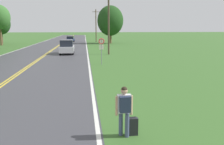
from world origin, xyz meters
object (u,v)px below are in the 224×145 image
(traffic_sign, at_px, (101,45))
(tree_right_cluster, at_px, (1,24))
(hitchhiker_person, at_px, (124,107))
(suitcase, at_px, (132,127))
(car_silver_van_approaching, at_px, (67,47))
(tree_mid_treeline, at_px, (110,21))
(car_dark_blue_hatchback_mid_near, at_px, (71,39))

(traffic_sign, xyz_separation_m, tree_right_cluster, (-20.26, 34.21, 2.51))
(traffic_sign, bearing_deg, hitchhiker_person, -91.44)
(suitcase, bearing_deg, car_silver_van_approaching, 6.86)
(traffic_sign, xyz_separation_m, car_silver_van_approaching, (-4.00, 10.32, -0.93))
(car_silver_van_approaching, bearing_deg, tree_right_cluster, -146.76)
(suitcase, bearing_deg, traffic_sign, -2.19)
(suitcase, height_order, tree_mid_treeline, tree_mid_treeline)
(hitchhiker_person, height_order, suitcase, hitchhiker_person)
(car_dark_blue_hatchback_mid_near, bearing_deg, tree_right_cluster, -67.95)
(traffic_sign, distance_m, car_dark_blue_hatchback_mid_near, 39.86)
(suitcase, height_order, traffic_sign, traffic_sign)
(hitchhiker_person, xyz_separation_m, suitcase, (0.26, 0.08, -0.73))
(hitchhiker_person, distance_m, car_dark_blue_hatchback_mid_near, 55.20)
(hitchhiker_person, relative_size, tree_mid_treeline, 0.20)
(car_dark_blue_hatchback_mid_near, bearing_deg, car_silver_van_approaching, 4.96)
(suitcase, xyz_separation_m, tree_mid_treeline, (4.45, 47.25, 4.80))
(tree_right_cluster, distance_m, car_silver_van_approaching, 29.10)
(hitchhiker_person, xyz_separation_m, tree_right_cluster, (-19.87, 49.69, 3.41))
(hitchhiker_person, distance_m, car_silver_van_approaching, 26.06)
(tree_right_cluster, bearing_deg, car_dark_blue_hatchback_mid_near, 19.32)
(suitcase, xyz_separation_m, tree_right_cluster, (-20.14, 49.61, 4.14))
(car_silver_van_approaching, xyz_separation_m, car_dark_blue_hatchback_mid_near, (-1.14, 29.19, -0.22))
(tree_right_cluster, xyz_separation_m, car_silver_van_approaching, (16.26, -23.89, -3.44))
(suitcase, height_order, car_dark_blue_hatchback_mid_near, car_dark_blue_hatchback_mid_near)
(traffic_sign, relative_size, car_dark_blue_hatchback_mid_near, 0.64)
(tree_mid_treeline, bearing_deg, tree_right_cluster, 174.51)
(tree_right_cluster, bearing_deg, hitchhiker_person, -68.20)
(car_silver_van_approaching, bearing_deg, tree_mid_treeline, 157.85)
(suitcase, distance_m, car_dark_blue_hatchback_mid_near, 55.15)
(hitchhiker_person, distance_m, tree_right_cluster, 53.63)
(hitchhiker_person, distance_m, tree_mid_treeline, 47.74)
(traffic_sign, relative_size, tree_right_cluster, 0.37)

